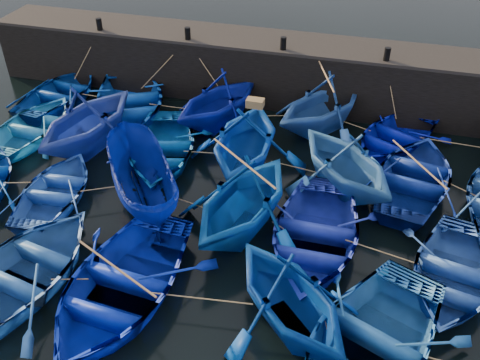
# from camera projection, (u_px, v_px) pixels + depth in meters

# --- Properties ---
(ground) EXTENTS (120.00, 120.00, 0.00)m
(ground) POSITION_uv_depth(u_px,v_px,m) (210.00, 263.00, 15.24)
(ground) COLOR black
(ground) RESTS_ON ground
(quay_wall) EXTENTS (26.00, 2.50, 2.50)m
(quay_wall) POSITION_uv_depth(u_px,v_px,m) (286.00, 72.00, 22.68)
(quay_wall) COLOR black
(quay_wall) RESTS_ON ground
(quay_top) EXTENTS (26.00, 2.50, 0.12)m
(quay_top) POSITION_uv_depth(u_px,v_px,m) (287.00, 42.00, 21.91)
(quay_top) COLOR black
(quay_top) RESTS_ON quay_wall
(bollard_0) EXTENTS (0.24, 0.24, 0.50)m
(bollard_0) POSITION_uv_depth(u_px,v_px,m) (99.00, 24.00, 22.75)
(bollard_0) COLOR black
(bollard_0) RESTS_ON quay_top
(bollard_1) EXTENTS (0.24, 0.24, 0.50)m
(bollard_1) POSITION_uv_depth(u_px,v_px,m) (188.00, 33.00, 21.89)
(bollard_1) COLOR black
(bollard_1) RESTS_ON quay_top
(bollard_2) EXTENTS (0.24, 0.24, 0.50)m
(bollard_2) POSITION_uv_depth(u_px,v_px,m) (283.00, 43.00, 21.03)
(bollard_2) COLOR black
(bollard_2) RESTS_ON quay_top
(bollard_3) EXTENTS (0.24, 0.24, 0.50)m
(bollard_3) POSITION_uv_depth(u_px,v_px,m) (387.00, 54.00, 20.16)
(bollard_3) COLOR black
(bollard_3) RESTS_ON quay_top
(boat_0) EXTENTS (3.90, 5.08, 0.98)m
(boat_0) POSITION_uv_depth(u_px,v_px,m) (61.00, 92.00, 22.83)
(boat_0) COLOR navy
(boat_0) RESTS_ON ground
(boat_1) EXTENTS (6.35, 7.04, 1.20)m
(boat_1) POSITION_uv_depth(u_px,v_px,m) (129.00, 100.00, 22.01)
(boat_1) COLOR #0A42BE
(boat_1) RESTS_ON ground
(boat_2) EXTENTS (5.35, 5.62, 2.32)m
(boat_2) POSITION_uv_depth(u_px,v_px,m) (218.00, 99.00, 20.86)
(boat_2) COLOR #04138B
(boat_2) RESTS_ON ground
(boat_3) EXTENTS (5.82, 5.99, 2.41)m
(boat_3) POSITION_uv_depth(u_px,v_px,m) (322.00, 104.00, 20.49)
(boat_3) COLOR #2654A6
(boat_3) RESTS_ON ground
(boat_4) EXTENTS (5.02, 5.55, 0.94)m
(boat_4) POSITION_uv_depth(u_px,v_px,m) (395.00, 136.00, 19.97)
(boat_4) COLOR #010B9A
(boat_4) RESTS_ON ground
(boat_6) EXTENTS (3.44, 4.64, 0.93)m
(boat_6) POSITION_uv_depth(u_px,v_px,m) (34.00, 125.00, 20.62)
(boat_6) COLOR #2071BA
(boat_6) RESTS_ON ground
(boat_7) EXTENTS (5.13, 5.65, 2.57)m
(boat_7) POSITION_uv_depth(u_px,v_px,m) (87.00, 118.00, 19.41)
(boat_7) COLOR navy
(boat_7) RESTS_ON ground
(boat_8) EXTENTS (4.82, 5.86, 1.06)m
(boat_8) POSITION_uv_depth(u_px,v_px,m) (160.00, 148.00, 19.18)
(boat_8) COLOR #054E9C
(boat_8) RESTS_ON ground
(boat_9) EXTENTS (4.41, 5.06, 2.59)m
(boat_9) POSITION_uv_depth(u_px,v_px,m) (246.00, 139.00, 18.23)
(boat_9) COLOR #063B9D
(boat_9) RESTS_ON ground
(boat_10) EXTENTS (5.90, 5.94, 2.37)m
(boat_10) POSITION_uv_depth(u_px,v_px,m) (347.00, 161.00, 17.35)
(boat_10) COLOR #215793
(boat_10) RESTS_ON ground
(boat_11) EXTENTS (4.51, 5.67, 1.06)m
(boat_11) POSITION_uv_depth(u_px,v_px,m) (415.00, 177.00, 17.75)
(boat_11) COLOR navy
(boat_11) RESTS_ON ground
(boat_14) EXTENTS (3.34, 4.40, 0.86)m
(boat_14) POSITION_uv_depth(u_px,v_px,m) (56.00, 190.00, 17.35)
(boat_14) COLOR blue
(boat_14) RESTS_ON ground
(boat_15) EXTENTS (4.35, 4.99, 1.88)m
(boat_15) POSITION_uv_depth(u_px,v_px,m) (141.00, 181.00, 16.87)
(boat_15) COLOR #001274
(boat_15) RESTS_ON ground
(boat_16) EXTENTS (5.17, 5.64, 2.50)m
(boat_16) POSITION_uv_depth(u_px,v_px,m) (243.00, 198.00, 15.65)
(boat_16) COLOR #044397
(boat_16) RESTS_ON ground
(boat_17) EXTENTS (3.84, 5.35, 1.10)m
(boat_17) POSITION_uv_depth(u_px,v_px,m) (314.00, 234.00, 15.42)
(boat_17) COLOR #1828A6
(boat_17) RESTS_ON ground
(boat_18) EXTENTS (4.09, 5.10, 0.94)m
(boat_18) POSITION_uv_depth(u_px,v_px,m) (453.00, 273.00, 14.31)
(boat_18) COLOR #2751A8
(boat_18) RESTS_ON ground
(boat_21) EXTENTS (4.77, 5.97, 1.11)m
(boat_21) POSITION_uv_depth(u_px,v_px,m) (21.00, 273.00, 14.19)
(boat_21) COLOR #1F4E90
(boat_21) RESTS_ON ground
(boat_22) EXTENTS (4.50, 5.97, 1.17)m
(boat_22) POSITION_uv_depth(u_px,v_px,m) (119.00, 285.00, 13.80)
(boat_22) COLOR #041CAA
(boat_22) RESTS_ON ground
(boat_23) EXTENTS (5.59, 5.58, 2.23)m
(boat_23) POSITION_uv_depth(u_px,v_px,m) (290.00, 296.00, 12.79)
(boat_23) COLOR navy
(boat_23) RESTS_ON ground
(boat_24) EXTENTS (5.67, 6.50, 1.13)m
(boat_24) POSITION_uv_depth(u_px,v_px,m) (367.00, 343.00, 12.38)
(boat_24) COLOR #1A59A6
(boat_24) RESTS_ON ground
(wooden_crate) EXTENTS (0.56, 0.37, 0.27)m
(wooden_crate) POSITION_uv_depth(u_px,v_px,m) (255.00, 103.00, 17.32)
(wooden_crate) COLOR brown
(wooden_crate) RESTS_ON boat_9
(mooring_ropes) EXTENTS (18.18, 11.74, 2.10)m
(mooring_ropes) POSITION_uv_depth(u_px,v_px,m) (251.00, 147.00, 18.57)
(mooring_ropes) COLOR tan
(mooring_ropes) RESTS_ON ground
(loose_oars) EXTENTS (9.59, 12.17, 1.50)m
(loose_oars) POSITION_uv_depth(u_px,v_px,m) (289.00, 158.00, 16.38)
(loose_oars) COLOR #99724C
(loose_oars) RESTS_ON ground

